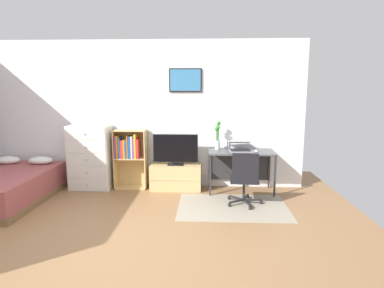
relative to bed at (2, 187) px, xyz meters
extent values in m
plane|color=#936B44|center=(2.07, -1.40, -0.24)|extent=(7.20, 7.20, 0.00)
cube|color=white|center=(2.07, 1.03, 1.11)|extent=(6.12, 0.06, 2.70)
cube|color=black|center=(2.95, 0.98, 1.74)|extent=(0.59, 0.02, 0.42)
cube|color=teal|center=(2.95, 0.97, 1.74)|extent=(0.55, 0.01, 0.38)
cube|color=#9E937F|center=(3.75, -0.10, -0.24)|extent=(1.70, 1.20, 0.01)
cube|color=brown|center=(0.00, -0.02, -0.19)|extent=(1.41, 1.95, 0.10)
cube|color=#9E4C4C|center=(0.00, -0.02, 0.04)|extent=(1.37, 1.91, 0.37)
ellipsoid|color=white|center=(-0.31, 0.70, 0.29)|extent=(0.44, 0.28, 0.14)
ellipsoid|color=white|center=(0.31, 0.70, 0.29)|extent=(0.44, 0.28, 0.14)
cube|color=white|center=(1.22, 0.76, 0.34)|extent=(0.74, 0.42, 1.17)
cube|color=silver|center=(1.22, 0.55, -0.12)|extent=(0.70, 0.01, 0.21)
sphere|color=#A59E8C|center=(1.22, 0.53, -0.12)|extent=(0.03, 0.03, 0.03)
cube|color=silver|center=(1.22, 0.55, 0.11)|extent=(0.70, 0.01, 0.21)
sphere|color=#A59E8C|center=(1.22, 0.53, 0.11)|extent=(0.03, 0.03, 0.03)
cube|color=silver|center=(1.22, 0.55, 0.34)|extent=(0.70, 0.01, 0.21)
sphere|color=#A59E8C|center=(1.22, 0.53, 0.34)|extent=(0.03, 0.03, 0.03)
cube|color=silver|center=(1.22, 0.55, 0.58)|extent=(0.70, 0.01, 0.21)
sphere|color=#A59E8C|center=(1.22, 0.53, 0.58)|extent=(0.03, 0.03, 0.03)
cube|color=silver|center=(1.22, 0.55, 0.81)|extent=(0.70, 0.01, 0.21)
sphere|color=#A59E8C|center=(1.22, 0.53, 0.81)|extent=(0.03, 0.03, 0.03)
cube|color=tan|center=(1.66, 0.82, 0.30)|extent=(0.02, 0.30, 1.09)
cube|color=tan|center=(2.22, 0.82, 0.30)|extent=(0.02, 0.30, 1.09)
cube|color=tan|center=(1.94, 0.82, -0.23)|extent=(0.58, 0.30, 0.02)
cube|color=tan|center=(1.94, 0.82, 0.32)|extent=(0.55, 0.30, 0.02)
cube|color=tan|center=(1.94, 0.82, 0.84)|extent=(0.55, 0.30, 0.02)
cube|color=tan|center=(1.94, 0.97, 0.30)|extent=(0.58, 0.01, 1.09)
cube|color=#8C388C|center=(1.69, 0.78, 0.54)|extent=(0.03, 0.19, 0.41)
cube|color=orange|center=(1.73, 0.77, 0.54)|extent=(0.04, 0.18, 0.42)
cube|color=#1E519E|center=(1.77, 0.77, 0.53)|extent=(0.02, 0.17, 0.39)
cube|color=red|center=(1.80, 0.78, 0.50)|extent=(0.04, 0.20, 0.33)
cube|color=orange|center=(1.85, 0.80, 0.50)|extent=(0.04, 0.23, 0.34)
cube|color=#1E519E|center=(1.89, 0.77, 0.50)|extent=(0.03, 0.18, 0.33)
cube|color=orange|center=(1.91, 0.77, 0.54)|extent=(0.02, 0.17, 0.41)
cube|color=#1E519E|center=(1.95, 0.79, 0.53)|extent=(0.04, 0.21, 0.40)
cube|color=white|center=(1.99, 0.78, 0.54)|extent=(0.02, 0.19, 0.40)
cube|color=#8C388C|center=(2.02, 0.80, 0.52)|extent=(0.03, 0.23, 0.37)
cube|color=gold|center=(2.05, 0.78, 0.56)|extent=(0.03, 0.20, 0.45)
cube|color=red|center=(2.10, 0.78, 0.51)|extent=(0.04, 0.19, 0.36)
cube|color=tan|center=(2.78, 0.77, -0.01)|extent=(0.92, 0.40, 0.46)
cube|color=tan|center=(2.78, 0.57, -0.01)|extent=(0.92, 0.01, 0.02)
cube|color=black|center=(2.78, 0.75, 0.23)|extent=(0.28, 0.16, 0.02)
cube|color=black|center=(2.78, 0.75, 0.27)|extent=(0.06, 0.04, 0.05)
cube|color=black|center=(2.78, 0.75, 0.53)|extent=(0.80, 0.02, 0.50)
cube|color=black|center=(2.78, 0.74, 0.53)|extent=(0.77, 0.01, 0.47)
cube|color=#4C4C4F|center=(3.95, 0.69, 0.48)|extent=(1.16, 0.57, 0.03)
cube|color=#2D2D30|center=(3.40, 0.43, 0.11)|extent=(0.03, 0.03, 0.71)
cube|color=#2D2D30|center=(4.50, 0.43, 0.11)|extent=(0.03, 0.03, 0.71)
cube|color=#2D2D30|center=(3.40, 0.94, 0.11)|extent=(0.03, 0.03, 0.71)
cube|color=#2D2D30|center=(4.50, 0.94, 0.11)|extent=(0.03, 0.03, 0.71)
cube|color=#2D2D30|center=(3.95, 0.96, 0.15)|extent=(1.10, 0.02, 0.50)
cylinder|color=#232326|center=(4.22, 0.05, -0.22)|extent=(0.05, 0.05, 0.05)
cube|color=#232326|center=(4.08, 0.05, -0.18)|extent=(0.28, 0.05, 0.02)
cylinder|color=#232326|center=(4.04, 0.32, -0.22)|extent=(0.05, 0.05, 0.05)
cube|color=#232326|center=(3.99, 0.19, -0.18)|extent=(0.13, 0.27, 0.02)
cylinder|color=#232326|center=(3.72, 0.24, -0.22)|extent=(0.05, 0.05, 0.05)
cube|color=#232326|center=(3.83, 0.15, -0.18)|extent=(0.24, 0.20, 0.02)
cylinder|color=#232326|center=(3.70, -0.09, -0.22)|extent=(0.05, 0.05, 0.05)
cube|color=#232326|center=(3.82, -0.02, -0.18)|extent=(0.25, 0.18, 0.02)
cylinder|color=#232326|center=(4.01, -0.21, -0.22)|extent=(0.05, 0.05, 0.05)
cube|color=#232326|center=(3.97, -0.07, -0.18)|extent=(0.10, 0.28, 0.02)
cylinder|color=#232326|center=(3.94, 0.06, -0.01)|extent=(0.04, 0.04, 0.30)
cube|color=black|center=(3.94, 0.06, 0.15)|extent=(0.46, 0.46, 0.03)
cube|color=black|center=(3.93, -0.14, 0.39)|extent=(0.40, 0.06, 0.45)
cube|color=#B7B7BC|center=(3.94, 0.69, 0.50)|extent=(0.40, 0.28, 0.01)
cube|color=black|center=(3.94, 0.69, 0.51)|extent=(0.37, 0.26, 0.00)
cube|color=#B7B7BC|center=(3.93, 0.85, 0.63)|extent=(0.40, 0.26, 0.07)
cube|color=navy|center=(3.93, 0.85, 0.63)|extent=(0.38, 0.24, 0.06)
ellipsoid|color=silver|center=(4.20, 0.61, 0.51)|extent=(0.06, 0.10, 0.03)
cylinder|color=silver|center=(3.53, 0.83, 0.58)|extent=(0.09, 0.09, 0.16)
cylinder|color=#3D8438|center=(3.55, 0.84, 0.76)|extent=(0.01, 0.01, 0.43)
sphere|color=#308B2C|center=(3.55, 0.84, 0.98)|extent=(0.07, 0.07, 0.07)
cylinder|color=#3D8438|center=(3.53, 0.85, 0.73)|extent=(0.01, 0.01, 0.36)
sphere|color=#308B2C|center=(3.53, 0.85, 0.91)|extent=(0.07, 0.07, 0.07)
cylinder|color=#3D8438|center=(3.51, 0.83, 0.71)|extent=(0.01, 0.01, 0.32)
sphere|color=#308B2C|center=(3.51, 0.83, 0.87)|extent=(0.07, 0.07, 0.07)
cylinder|color=#3D8438|center=(3.54, 0.81, 0.72)|extent=(0.01, 0.01, 0.35)
sphere|color=#308B2C|center=(3.54, 0.81, 0.90)|extent=(0.07, 0.07, 0.07)
camera|label=1|loc=(3.33, -4.89, 1.56)|focal=29.99mm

